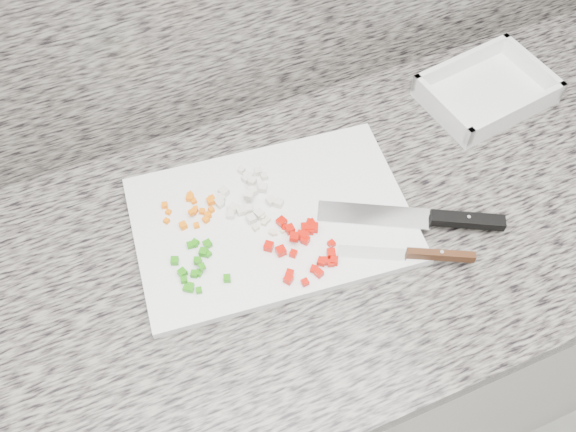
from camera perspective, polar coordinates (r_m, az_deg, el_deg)
name	(u,v)px	position (r m, az deg, el deg)	size (l,w,h in m)	color
cabinet	(272,359)	(1.45, -1.40, -12.62)	(3.92, 0.62, 0.86)	beige
countertop	(267,256)	(1.04, -1.90, -3.56)	(3.96, 0.64, 0.04)	slate
cutting_board	(272,220)	(1.05, -1.43, -0.36)	(0.44, 0.30, 0.01)	silver
carrot_pile	(194,209)	(1.06, -8.34, 0.59)	(0.09, 0.07, 0.02)	orange
onion_pile	(246,197)	(1.06, -3.74, 1.73)	(0.11, 0.12, 0.02)	beige
green_pepper_pile	(196,265)	(1.00, -8.18, -4.33)	(0.08, 0.09, 0.02)	#21830B
red_pepper_pile	(303,245)	(1.01, 1.37, -2.63)	(0.11, 0.13, 0.02)	#C10D02
garlic_pile	(267,224)	(1.03, -1.88, -0.74)	(0.05, 0.05, 0.01)	beige
chef_knife	(435,218)	(1.06, 12.93, -0.22)	(0.28, 0.17, 0.02)	silver
paring_knife	(423,255)	(1.02, 11.92, -3.37)	(0.20, 0.11, 0.02)	silver
tray	(486,92)	(1.28, 17.19, 10.47)	(0.25, 0.19, 0.05)	silver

